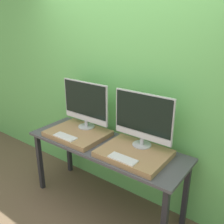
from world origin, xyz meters
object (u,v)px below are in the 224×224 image
at_px(keyboard_left, 65,137).
at_px(keyboard_right, 123,159).
at_px(monitor_left, 85,103).
at_px(monitor_right, 143,118).

height_order(keyboard_left, keyboard_right, same).
bearing_deg(keyboard_left, keyboard_right, 0.00).
bearing_deg(monitor_left, keyboard_right, -24.09).
xyz_separation_m(monitor_right, keyboard_right, (0.00, -0.34, -0.29)).
distance_m(monitor_left, keyboard_left, 0.45).
relative_size(keyboard_left, keyboard_right, 1.00).
bearing_deg(keyboard_right, monitor_left, 155.91).
bearing_deg(monitor_right, keyboard_left, -155.91).
relative_size(monitor_left, keyboard_right, 2.28).
bearing_deg(keyboard_left, monitor_right, 24.09).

